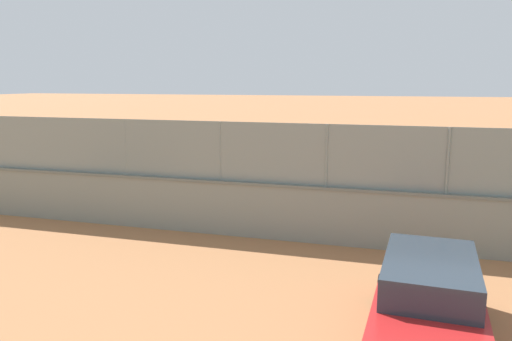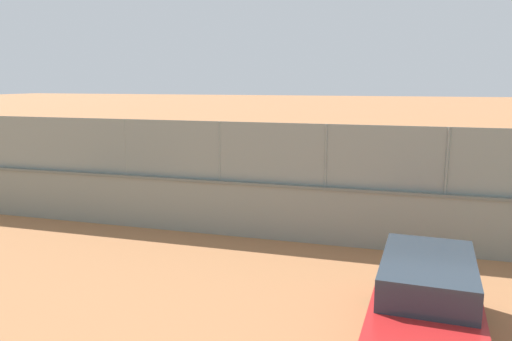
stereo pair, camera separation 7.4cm
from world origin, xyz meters
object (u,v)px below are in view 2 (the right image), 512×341
player_baseline_waiting (227,167)px  sports_ball (208,176)px  courtside_bench (68,196)px  player_crossing_court (343,148)px  player_at_service_line (221,178)px  parked_car_red (426,303)px

player_baseline_waiting → sports_ball: bearing=86.7°
player_baseline_waiting → sports_ball: 1.84m
courtside_bench → player_crossing_court: bearing=-122.5°
player_crossing_court → sports_ball: (3.96, 9.41, -0.04)m
player_baseline_waiting → player_at_service_line: player_baseline_waiting is taller
player_crossing_court → parked_car_red: size_ratio=0.33×
player_at_service_line → player_crossing_court: (-3.28, -9.81, -0.00)m
player_crossing_court → player_baseline_waiting: bearing=63.0°
player_baseline_waiting → player_crossing_court: 8.50m
player_baseline_waiting → parked_car_red: bearing=124.2°
parked_car_red → player_at_service_line: bearing=-51.9°
player_baseline_waiting → courtside_bench: player_baseline_waiting is taller
player_crossing_court → courtside_bench: size_ratio=0.92×
player_at_service_line → player_crossing_court: player_at_service_line is taller
player_crossing_court → parked_car_red: parked_car_red is taller
player_crossing_court → courtside_bench: (7.98, 12.52, -0.39)m
player_at_service_line → parked_car_red: 11.30m
sports_ball → courtside_bench: sports_ball is taller
player_baseline_waiting → courtside_bench: (4.12, 4.95, -0.43)m
player_crossing_court → courtside_bench: 14.85m
sports_ball → parked_car_red: size_ratio=0.05×
player_baseline_waiting → player_crossing_court: player_baseline_waiting is taller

